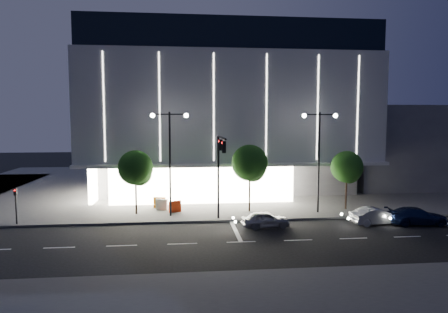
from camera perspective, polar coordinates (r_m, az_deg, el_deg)
name	(u,v)px	position (r m, az deg, el deg)	size (l,w,h in m)	color
ground	(210,237)	(29.12, -1.96, -11.35)	(160.00, 160.00, 0.00)	black
sidewalk_museum	(236,183)	(52.95, 1.67, -3.75)	(70.00, 40.00, 0.15)	#474747
sidewalk_near	(345,312)	(19.13, 16.95, -20.45)	(70.00, 10.00, 0.15)	#474747
museum	(222,113)	(50.41, -0.35, 6.30)	(30.00, 25.80, 18.00)	#4C4C51
annex_building	(388,145)	(58.97, 22.36, 1.59)	(16.00, 20.00, 10.00)	#4C4C51
traffic_mast	(220,162)	(31.49, -0.59, -0.76)	(0.33, 5.89, 7.07)	black
street_lamp_west	(170,148)	(33.95, -7.75, 1.20)	(3.16, 0.36, 9.00)	black
street_lamp_east	(319,147)	(35.96, 13.44, 1.32)	(3.16, 0.36, 9.00)	black
ped_signal_far	(16,202)	(35.49, -27.60, -5.80)	(0.22, 0.24, 3.00)	black
tree_left	(136,170)	(35.37, -12.48, -1.85)	(3.02, 3.02, 5.72)	black
tree_mid	(250,165)	(35.59, 3.72, -1.21)	(3.25, 3.25, 6.15)	black
tree_right	(347,169)	(38.18, 17.16, -1.67)	(2.91, 2.91, 5.51)	black
car_lead	(266,220)	(31.40, 5.95, -8.95)	(1.50, 3.73, 1.27)	gray
car_second	(376,216)	(34.37, 20.94, -7.95)	(1.44, 4.13, 1.36)	#BABDC3
car_third	(417,216)	(35.65, 25.84, -7.67)	(1.90, 4.68, 1.36)	#111B41
barrier_a	(160,203)	(37.92, -9.20, -6.51)	(1.10, 0.25, 1.00)	#C8680B
barrier_b	(162,204)	(37.02, -8.89, -6.79)	(1.10, 0.25, 1.00)	silver
barrier_c	(175,206)	(36.02, -7.02, -7.10)	(1.10, 0.25, 1.00)	red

